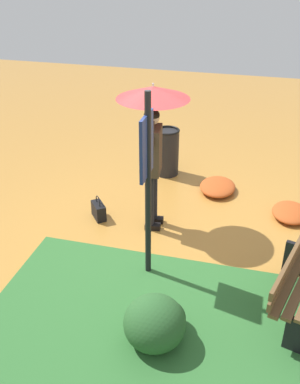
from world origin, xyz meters
TOP-DOWN VIEW (x-y plane):
  - ground_plane at (0.00, 0.00)m, footprint 18.00×18.00m
  - person_with_umbrella at (0.15, 0.11)m, footprint 0.96×0.96m
  - info_sign_post at (-0.98, -0.12)m, footprint 0.44×0.07m
  - handbag at (0.06, 0.91)m, footprint 0.32×0.30m
  - park_bench at (-1.18, -1.87)m, footprint 1.44×0.75m
  - trash_bin at (1.75, 0.26)m, footprint 0.42×0.42m
  - shrub_cluster at (-2.00, -0.50)m, footprint 0.69×0.62m
  - leaf_pile_near_person at (0.82, -1.84)m, footprint 0.67×0.53m
  - leaf_pile_by_bench at (1.33, -0.70)m, footprint 0.72×0.58m

SIDE VIEW (x-z plane):
  - ground_plane at x=0.00m, z-range 0.00..0.00m
  - leaf_pile_near_person at x=0.82m, z-range 0.00..0.15m
  - leaf_pile_by_bench at x=1.33m, z-range 0.00..0.16m
  - handbag at x=0.06m, z-range -0.06..0.31m
  - shrub_cluster at x=-2.00m, z-range -0.02..0.54m
  - park_bench at x=-1.18m, z-range 0.03..0.78m
  - trash_bin at x=1.75m, z-range 0.00..0.84m
  - info_sign_post at x=-0.98m, z-range 0.29..2.59m
  - person_with_umbrella at x=0.15m, z-range 0.53..2.57m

